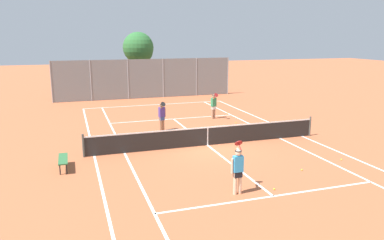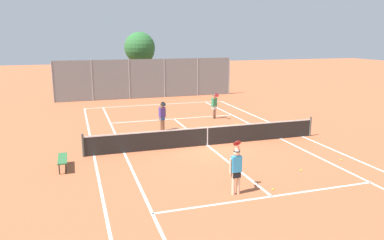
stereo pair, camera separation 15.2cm
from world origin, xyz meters
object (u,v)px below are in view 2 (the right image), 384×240
Objects in this scene: loose_tennis_ball_3 at (341,160)px; courtside_bench at (63,159)px; player_far_left at (162,115)px; loose_tennis_ball_4 at (236,123)px; tennis_net at (207,136)px; tree_behind_left at (141,49)px; player_far_right at (214,105)px; player_near_side at (236,169)px; loose_tennis_ball_5 at (273,189)px; loose_tennis_ball_2 at (263,130)px; loose_tennis_ball_0 at (301,170)px; loose_tennis_ball_1 at (228,113)px.

courtside_bench is (-11.60, 2.64, 0.38)m from loose_tennis_ball_3.
loose_tennis_ball_3 is at bearing -50.60° from player_far_left.
player_far_left reaches higher than loose_tennis_ball_4.
tennis_net is 181.82× the size of loose_tennis_ball_4.
tree_behind_left reaches higher than courtside_bench.
tree_behind_left is (0.06, 18.56, 3.65)m from tennis_net.
loose_tennis_ball_3 is at bearing -77.01° from player_far_right.
player_near_side is at bearing -87.81° from player_far_left.
loose_tennis_ball_4 is at bearing 72.68° from loose_tennis_ball_5.
tennis_net is 5.96m from loose_tennis_ball_5.
tennis_net is 6.94m from courtside_bench.
loose_tennis_ball_4 is at bearing 107.24° from loose_tennis_ball_2.
tennis_net is at bearing -90.20° from tree_behind_left.
player_far_left and player_far_right have the same top height.
loose_tennis_ball_0 is 1.00× the size of loose_tennis_ball_2.
loose_tennis_ball_2 is at bearing 96.72° from loose_tennis_ball_3.
player_far_left reaches higher than loose_tennis_ball_3.
loose_tennis_ball_3 is (0.69, -5.84, 0.00)m from loose_tennis_ball_2.
loose_tennis_ball_1 is 1.00× the size of loose_tennis_ball_4.
tree_behind_left is (-4.04, 16.70, 4.13)m from loose_tennis_ball_2.
player_near_side is at bearing -112.00° from loose_tennis_ball_1.
player_far_left is 4.97m from loose_tennis_ball_4.
loose_tennis_ball_0 is 1.00× the size of loose_tennis_ball_4.
player_near_side reaches higher than loose_tennis_ball_5.
player_far_left reaches higher than tennis_net.
loose_tennis_ball_3 and loose_tennis_ball_4 have the same top height.
player_far_left is at bearing 100.41° from loose_tennis_ball_5.
loose_tennis_ball_2 and loose_tennis_ball_3 have the same top height.
tree_behind_left is (1.15, 24.39, 3.23)m from player_near_side.
player_far_left is 6.49m from loose_tennis_ball_1.
loose_tennis_ball_1 is (5.15, 12.74, -0.89)m from player_near_side.
player_near_side is 26.88× the size of loose_tennis_ball_3.
player_near_side is 1.66m from loose_tennis_ball_5.
loose_tennis_ball_5 is (-3.79, -7.80, 0.00)m from loose_tennis_ball_2.
loose_tennis_ball_4 is at bearing 83.09° from loose_tennis_ball_0.
player_near_side is 3.79m from loose_tennis_ball_0.
loose_tennis_ball_1 is at bearing 81.65° from loose_tennis_ball_0.
player_far_right reaches higher than loose_tennis_ball_4.
tennis_net is 4.53m from loose_tennis_ball_2.
tree_behind_left is (-4.72, 22.55, 4.13)m from loose_tennis_ball_3.
loose_tennis_ball_3 is at bearing -39.76° from tennis_net.
player_far_left is at bearing -148.96° from loose_tennis_ball_1.
player_far_left is 26.88× the size of loose_tennis_ball_2.
player_far_right is (3.64, 11.53, 0.00)m from player_near_side.
tree_behind_left is at bearing 100.96° from player_far_right.
loose_tennis_ball_1 is 1.00× the size of loose_tennis_ball_3.
player_far_left is 9.86m from loose_tennis_ball_3.
player_far_left is 26.88× the size of loose_tennis_ball_4.
courtside_bench is at bearing -163.62° from loose_tennis_ball_2.
player_far_left reaches higher than loose_tennis_ball_0.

